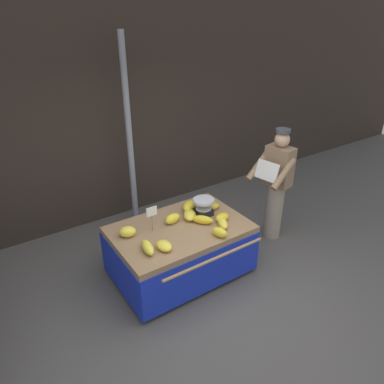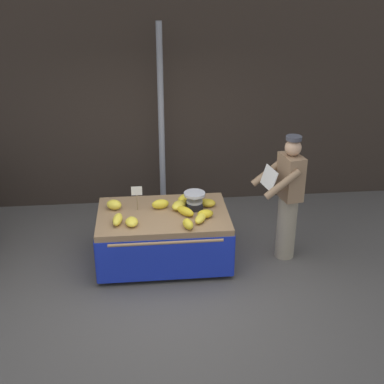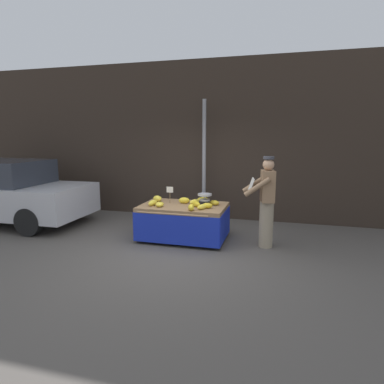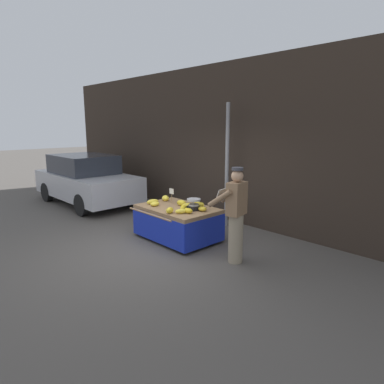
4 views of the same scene
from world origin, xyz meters
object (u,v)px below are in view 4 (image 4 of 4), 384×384
price_sign (172,193)px  banana_bunch_0 (183,208)px  banana_bunch_8 (165,198)px  banana_bunch_1 (155,204)px  banana_bunch_7 (188,206)px  banana_cart (178,216)px  street_pole (227,166)px  banana_bunch_3 (170,210)px  banana_bunch_10 (188,211)px  banana_bunch_2 (181,211)px  vendor_person (235,215)px  banana_bunch_6 (202,209)px  banana_bunch_4 (198,205)px  weighing_scale (194,204)px  banana_bunch_5 (181,203)px  parked_car (86,180)px  banana_bunch_9 (153,202)px

price_sign → banana_bunch_0: 0.67m
banana_bunch_8 → banana_bunch_0: bearing=-16.2°
banana_bunch_0 → banana_bunch_1: 0.71m
banana_bunch_7 → banana_bunch_1: bearing=-147.0°
banana_cart → price_sign: bearing=161.0°
street_pole → banana_bunch_8: size_ratio=14.35×
banana_bunch_3 → banana_bunch_10: (0.25, 0.26, -0.01)m
price_sign → banana_bunch_0: size_ratio=1.22×
banana_bunch_2 → vendor_person: bearing=11.5°
banana_bunch_3 → banana_bunch_6: 0.67m
banana_bunch_4 → banana_bunch_6: size_ratio=1.26×
weighing_scale → banana_bunch_5: size_ratio=1.24×
street_pole → parked_car: size_ratio=0.75×
banana_bunch_3 → banana_bunch_2: bearing=42.3°
street_pole → banana_bunch_10: 1.87m
banana_bunch_1 → street_pole: bearing=75.5°
banana_bunch_3 → banana_bunch_8: (-0.91, 0.62, 0.00)m
banana_bunch_7 → street_pole: bearing=96.2°
banana_bunch_0 → banana_bunch_8: (-0.91, 0.27, 0.01)m
banana_bunch_0 → banana_bunch_1: banana_bunch_0 is taller
street_pole → banana_bunch_10: (0.46, -1.67, -0.70)m
banana_bunch_6 → banana_bunch_9: bearing=-162.3°
banana_bunch_0 → banana_bunch_5: (-0.31, 0.22, 0.01)m
banana_bunch_6 → banana_bunch_2: bearing=-108.8°
vendor_person → banana_bunch_4: bearing=165.2°
price_sign → banana_bunch_5: (0.30, 0.03, -0.18)m
banana_cart → banana_bunch_3: 0.58m
banana_bunch_1 → banana_bunch_9: bearing=158.7°
street_pole → banana_cart: 1.77m
banana_bunch_1 → banana_bunch_3: bearing=-12.2°
banana_bunch_1 → banana_bunch_8: banana_bunch_8 is taller
street_pole → banana_bunch_2: size_ratio=11.77×
banana_bunch_2 → banana_bunch_10: size_ratio=1.22×
vendor_person → weighing_scale: bearing=173.8°
banana_bunch_1 → banana_bunch_7: size_ratio=0.87×
banana_bunch_8 → banana_bunch_9: bearing=-81.9°
banana_bunch_3 → banana_bunch_0: bearing=90.0°
banana_bunch_4 → vendor_person: (1.29, -0.34, 0.10)m
weighing_scale → banana_bunch_3: weighing_scale is taller
banana_bunch_0 → banana_bunch_9: banana_bunch_9 is taller
banana_bunch_1 → banana_bunch_2: size_ratio=0.88×
banana_bunch_0 → banana_bunch_1: size_ratio=1.27×
banana_bunch_7 → banana_bunch_0: bearing=-70.3°
banana_bunch_3 → banana_bunch_6: bearing=61.6°
price_sign → banana_bunch_1: (-0.07, -0.41, -0.20)m
street_pole → parked_car: (-4.52, -1.39, -0.71)m
banana_bunch_0 → banana_bunch_7: (-0.07, 0.19, -0.00)m
banana_bunch_1 → parked_car: 4.08m
parked_car → banana_bunch_5: bearing=0.5°
banana_bunch_0 → banana_bunch_5: size_ratio=1.24×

